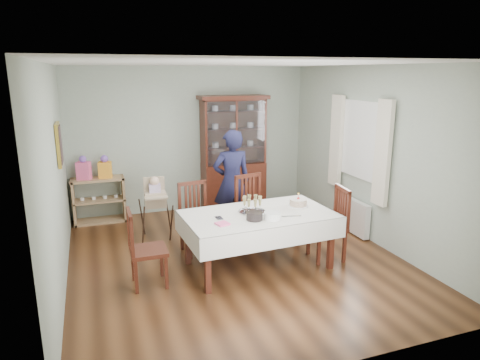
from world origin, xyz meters
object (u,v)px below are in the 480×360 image
china_cabinet (233,151)px  woman (232,182)px  birthday_cake (298,203)px  champagne_tray (252,208)px  sideboard (99,200)px  gift_bag_pink (84,169)px  chair_far_right (255,224)px  chair_end_right (328,238)px  chair_end_left (147,263)px  high_chair (156,214)px  dining_table (258,240)px  gift_bag_orange (105,168)px  chair_far_left (198,232)px

china_cabinet → woman: 1.36m
birthday_cake → champagne_tray: bearing=-176.2°
sideboard → gift_bag_pink: 0.62m
gift_bag_pink → champagne_tray: bearing=-50.2°
chair_far_right → champagne_tray: chair_far_right is taller
champagne_tray → birthday_cake: bearing=3.8°
chair_end_right → chair_far_right: bearing=-129.1°
chair_far_right → chair_end_left: 1.90m
high_chair → chair_end_left: bearing=-98.8°
dining_table → champagne_tray: size_ratio=5.59×
birthday_cake → gift_bag_orange: 3.51m
gift_bag_orange → dining_table: bearing=-54.8°
chair_far_left → gift_bag_pink: (-1.52, 1.84, 0.68)m
dining_table → chair_far_right: chair_far_right is taller
high_chair → champagne_tray: (1.07, -1.46, 0.44)m
sideboard → chair_far_left: (1.31, -1.86, -0.09)m
gift_bag_pink → birthday_cake: bearing=-41.4°
china_cabinet → chair_end_left: (-2.03, -2.63, -0.83)m
chair_far_right → chair_end_right: size_ratio=1.03×
chair_far_left → champagne_tray: bearing=-55.8°
dining_table → gift_bag_pink: bearing=130.0°
chair_end_right → sideboard: bearing=-124.9°
chair_end_left → woman: 2.16m
woman → high_chair: bearing=-6.5°
chair_end_left → gift_bag_orange: gift_bag_orange is taller
high_chair → gift_bag_pink: gift_bag_pink is taller
dining_table → china_cabinet: bearing=78.4°
chair_end_left → woman: size_ratio=0.57×
sideboard → chair_far_right: (2.21, -1.88, -0.08)m
chair_far_right → gift_bag_orange: bearing=126.6°
china_cabinet → sideboard: size_ratio=2.42×
chair_end_left → gift_bag_pink: gift_bag_pink is taller
chair_end_left → woman: bearing=-48.8°
sideboard → woman: (2.04, -1.28, 0.46)m
chair_end_right → champagne_tray: size_ratio=2.82×
woman → champagne_tray: woman is taller
dining_table → chair_far_right: 0.78m
china_cabinet → chair_far_right: size_ratio=2.03×
gift_bag_pink → china_cabinet: bearing=-0.0°
sideboard → chair_end_right: bearing=-42.0°
woman → chair_far_left: bearing=40.7°
birthday_cake → gift_bag_pink: 3.77m
birthday_cake → gift_bag_pink: size_ratio=0.68×
birthday_cake → sideboard: bearing=136.2°
dining_table → gift_bag_orange: bearing=125.2°
high_chair → champagne_tray: bearing=-49.7°
chair_far_right → champagne_tray: (-0.30, -0.68, 0.51)m
sideboard → chair_end_right: size_ratio=0.87×
chair_end_right → gift_bag_orange: size_ratio=2.58×
dining_table → birthday_cake: birthday_cake is taller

